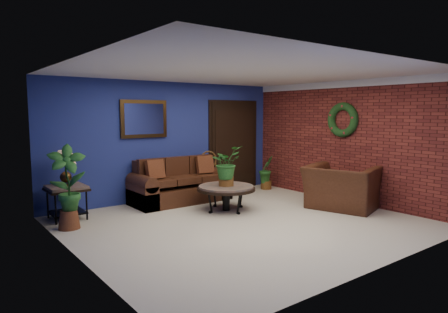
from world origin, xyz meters
TOP-DOWN VIEW (x-y plane):
  - floor at (0.00, 0.00)m, footprint 5.50×5.50m
  - wall_back at (0.00, 2.50)m, footprint 5.50×0.04m
  - wall_left at (-2.75, 0.00)m, footprint 0.04×5.00m
  - wall_right_brick at (2.75, 0.00)m, footprint 0.04×5.00m
  - ceiling at (0.00, 0.00)m, footprint 5.50×5.00m
  - crown_molding at (2.72, 0.00)m, footprint 0.03×5.00m
  - wall_mirror at (-0.60, 2.46)m, footprint 1.02×0.06m
  - closet_door at (1.75, 2.47)m, footprint 1.44×0.06m
  - wreath at (2.69, 0.05)m, footprint 0.16×0.72m
  - sofa at (-0.02, 2.08)m, footprint 2.04×0.88m
  - coffee_table at (0.29, 0.86)m, footprint 1.10×1.10m
  - end_table at (-2.30, 2.05)m, footprint 0.65×0.65m
  - table_lamp at (-2.30, 2.05)m, footprint 0.36×0.36m
  - side_chair at (0.82, 2.12)m, footprint 0.51×0.51m
  - armchair at (2.15, -0.38)m, footprint 1.45×1.55m
  - coffee_plant at (0.29, 0.86)m, footprint 0.65×0.60m
  - floor_plant at (2.35, 1.95)m, footprint 0.37×0.29m
  - tall_plant at (-2.45, 1.43)m, footprint 0.67×0.55m

SIDE VIEW (x-z plane):
  - floor at x=0.00m, z-range 0.00..0.00m
  - sofa at x=-0.02m, z-range -0.16..0.76m
  - coffee_table at x=0.29m, z-range 0.18..0.65m
  - armchair at x=2.15m, z-range 0.00..0.83m
  - floor_plant at x=2.35m, z-range 0.01..0.83m
  - end_table at x=-2.30m, z-range 0.16..0.75m
  - side_chair at x=0.82m, z-range 0.06..1.07m
  - tall_plant at x=-2.45m, z-range 0.05..1.40m
  - coffee_plant at x=0.29m, z-range 0.51..1.27m
  - table_lamp at x=-2.30m, z-range 0.68..1.27m
  - closet_door at x=1.75m, z-range -0.04..2.14m
  - wall_back at x=0.00m, z-range 0.00..2.50m
  - wall_left at x=-2.75m, z-range 0.00..2.50m
  - wall_right_brick at x=2.75m, z-range 0.00..2.50m
  - wreath at x=2.69m, z-range 1.34..2.06m
  - wall_mirror at x=-0.60m, z-range 1.33..2.10m
  - crown_molding at x=2.72m, z-range 2.36..2.50m
  - ceiling at x=0.00m, z-range 2.49..2.51m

